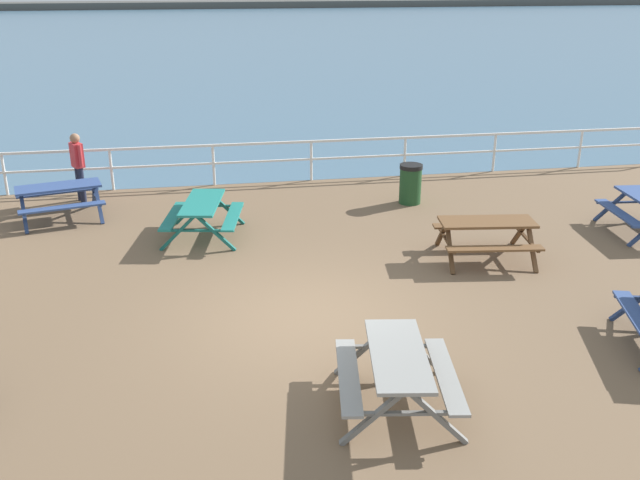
# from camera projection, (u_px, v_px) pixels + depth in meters

# --- Properties ---
(ground_plane) EXTENTS (30.00, 24.00, 0.20)m
(ground_plane) POSITION_uv_depth(u_px,v_px,m) (310.00, 322.00, 11.45)
(ground_plane) COLOR brown
(sea_band) EXTENTS (142.00, 90.00, 0.01)m
(sea_band) POSITION_uv_depth(u_px,v_px,m) (212.00, 34.00, 59.88)
(sea_band) COLOR #476B84
(sea_band) RESTS_ON ground
(distant_shoreline) EXTENTS (142.00, 6.00, 1.80)m
(distant_shoreline) POSITION_uv_depth(u_px,v_px,m) (203.00, 8.00, 99.38)
(distant_shoreline) COLOR #4C4C47
(distant_shoreline) RESTS_ON ground
(seaward_railing) EXTENTS (23.07, 0.07, 1.08)m
(seaward_railing) POSITION_uv_depth(u_px,v_px,m) (263.00, 154.00, 18.26)
(seaward_railing) COLOR white
(seaward_railing) RESTS_ON ground
(picnic_table_near_right) EXTENTS (1.81, 2.04, 0.80)m
(picnic_table_near_right) POSITION_uv_depth(u_px,v_px,m) (203.00, 210.00, 14.61)
(picnic_table_near_right) COLOR #1E7A70
(picnic_table_near_right) RESTS_ON ground
(picnic_table_far_right) EXTENTS (1.98, 1.74, 0.80)m
(picnic_table_far_right) POSITION_uv_depth(u_px,v_px,m) (487.00, 230.00, 13.49)
(picnic_table_far_right) COLOR brown
(picnic_table_far_right) RESTS_ON ground
(picnic_table_seaward) EXTENTS (2.11, 1.89, 0.80)m
(picnic_table_seaward) POSITION_uv_depth(u_px,v_px,m) (59.00, 194.00, 15.66)
(picnic_table_seaward) COLOR #334C84
(picnic_table_seaward) RESTS_ON ground
(picnic_table_corner) EXTENTS (1.78, 2.01, 0.80)m
(picnic_table_corner) POSITION_uv_depth(u_px,v_px,m) (398.00, 366.00, 8.89)
(picnic_table_corner) COLOR gray
(picnic_table_corner) RESTS_ON ground
(visitor) EXTENTS (0.36, 0.48, 1.66)m
(visitor) POSITION_uv_depth(u_px,v_px,m) (78.00, 163.00, 16.73)
(visitor) COLOR #1E2338
(visitor) RESTS_ON ground
(litter_bin) EXTENTS (0.55, 0.55, 0.95)m
(litter_bin) POSITION_uv_depth(u_px,v_px,m) (410.00, 184.00, 16.76)
(litter_bin) COLOR #1E4723
(litter_bin) RESTS_ON ground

